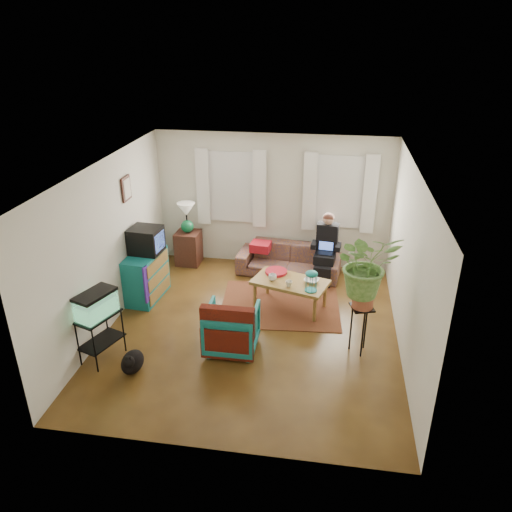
% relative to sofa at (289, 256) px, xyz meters
% --- Properties ---
extents(floor, '(4.50, 5.00, 0.01)m').
position_rel_sofa_xyz_m(floor, '(-0.38, -2.05, -0.38)').
color(floor, '#4F2B14').
rests_on(floor, ground).
extents(ceiling, '(4.50, 5.00, 0.01)m').
position_rel_sofa_xyz_m(ceiling, '(-0.38, -2.05, 2.22)').
color(ceiling, white).
rests_on(ceiling, wall_back).
extents(wall_back, '(4.50, 0.01, 2.60)m').
position_rel_sofa_xyz_m(wall_back, '(-0.38, 0.45, 0.92)').
color(wall_back, silver).
rests_on(wall_back, floor).
extents(wall_front, '(4.50, 0.01, 2.60)m').
position_rel_sofa_xyz_m(wall_front, '(-0.38, -4.55, 0.92)').
color(wall_front, silver).
rests_on(wall_front, floor).
extents(wall_left, '(0.01, 5.00, 2.60)m').
position_rel_sofa_xyz_m(wall_left, '(-2.63, -2.05, 0.92)').
color(wall_left, silver).
rests_on(wall_left, floor).
extents(wall_right, '(0.01, 5.00, 2.60)m').
position_rel_sofa_xyz_m(wall_right, '(1.87, -2.05, 0.92)').
color(wall_right, silver).
rests_on(wall_right, floor).
extents(window_left, '(1.08, 0.04, 1.38)m').
position_rel_sofa_xyz_m(window_left, '(-1.18, 0.43, 1.17)').
color(window_left, white).
rests_on(window_left, wall_back).
extents(window_right, '(1.08, 0.04, 1.38)m').
position_rel_sofa_xyz_m(window_right, '(0.87, 0.43, 1.17)').
color(window_right, white).
rests_on(window_right, wall_back).
extents(curtains_left, '(1.36, 0.06, 1.50)m').
position_rel_sofa_xyz_m(curtains_left, '(-1.18, 0.35, 1.17)').
color(curtains_left, white).
rests_on(curtains_left, wall_back).
extents(curtains_right, '(1.36, 0.06, 1.50)m').
position_rel_sofa_xyz_m(curtains_right, '(0.87, 0.35, 1.17)').
color(curtains_right, white).
rests_on(curtains_right, wall_back).
extents(picture_frame, '(0.04, 0.32, 0.40)m').
position_rel_sofa_xyz_m(picture_frame, '(-2.59, -1.20, 1.57)').
color(picture_frame, '#3D2616').
rests_on(picture_frame, wall_left).
extents(area_rug, '(2.12, 1.76, 0.01)m').
position_rel_sofa_xyz_m(area_rug, '(-0.02, -1.23, -0.37)').
color(area_rug, brown).
rests_on(area_rug, floor).
extents(sofa, '(2.01, 0.97, 0.76)m').
position_rel_sofa_xyz_m(sofa, '(0.00, 0.00, 0.00)').
color(sofa, brown).
rests_on(sofa, floor).
extents(seated_person, '(0.55, 0.64, 1.16)m').
position_rel_sofa_xyz_m(seated_person, '(0.69, -0.07, 0.20)').
color(seated_person, black).
rests_on(seated_person, sofa).
extents(side_table, '(0.48, 0.48, 0.67)m').
position_rel_sofa_xyz_m(side_table, '(-2.03, 0.15, -0.04)').
color(side_table, '#3E2417').
rests_on(side_table, floor).
extents(table_lamp, '(0.36, 0.36, 0.61)m').
position_rel_sofa_xyz_m(table_lamp, '(-2.03, 0.15, 0.58)').
color(table_lamp, white).
rests_on(table_lamp, side_table).
extents(dresser, '(0.55, 0.97, 0.84)m').
position_rel_sofa_xyz_m(dresser, '(-2.37, -1.31, 0.04)').
color(dresser, '#11536B').
rests_on(dresser, floor).
extents(crt_tv, '(0.55, 0.51, 0.45)m').
position_rel_sofa_xyz_m(crt_tv, '(-2.34, -1.22, 0.68)').
color(crt_tv, black).
rests_on(crt_tv, dresser).
extents(aquarium_stand, '(0.55, 0.72, 0.71)m').
position_rel_sofa_xyz_m(aquarium_stand, '(-2.38, -3.11, -0.02)').
color(aquarium_stand, black).
rests_on(aquarium_stand, floor).
extents(aquarium, '(0.50, 0.65, 0.37)m').
position_rel_sofa_xyz_m(aquarium, '(-2.38, -3.11, 0.52)').
color(aquarium, '#7FD899').
rests_on(aquarium, aquarium_stand).
extents(black_cat, '(0.35, 0.48, 0.38)m').
position_rel_sofa_xyz_m(black_cat, '(-1.84, -3.34, -0.19)').
color(black_cat, black).
rests_on(black_cat, floor).
extents(armchair, '(0.74, 0.69, 0.76)m').
position_rel_sofa_xyz_m(armchair, '(-0.59, -2.58, 0.00)').
color(armchair, navy).
rests_on(armchair, floor).
extents(serape_throw, '(0.76, 0.18, 0.63)m').
position_rel_sofa_xyz_m(serape_throw, '(-0.59, -2.88, 0.16)').
color(serape_throw, '#9E0A0A').
rests_on(serape_throw, armchair).
extents(coffee_table, '(1.36, 0.99, 0.51)m').
position_rel_sofa_xyz_m(coffee_table, '(0.14, -1.27, -0.13)').
color(coffee_table, brown).
rests_on(coffee_table, floor).
extents(cup_a, '(0.17, 0.17, 0.11)m').
position_rel_sofa_xyz_m(cup_a, '(-0.15, -1.30, 0.18)').
color(cup_a, white).
rests_on(cup_a, coffee_table).
extents(cup_b, '(0.14, 0.14, 0.10)m').
position_rel_sofa_xyz_m(cup_b, '(0.14, -1.48, 0.18)').
color(cup_b, beige).
rests_on(cup_b, coffee_table).
extents(bowl, '(0.30, 0.30, 0.06)m').
position_rel_sofa_xyz_m(bowl, '(0.50, -1.26, 0.16)').
color(bowl, white).
rests_on(bowl, coffee_table).
extents(snack_tray, '(0.47, 0.47, 0.04)m').
position_rel_sofa_xyz_m(snack_tray, '(-0.13, -1.01, 0.15)').
color(snack_tray, '#B21414').
rests_on(snack_tray, coffee_table).
extents(birdcage, '(0.25, 0.25, 0.36)m').
position_rel_sofa_xyz_m(birdcage, '(0.50, -1.55, 0.30)').
color(birdcage, '#115B6B').
rests_on(birdcage, coffee_table).
extents(plant_stand, '(0.40, 0.40, 0.76)m').
position_rel_sofa_xyz_m(plant_stand, '(1.26, -2.37, -0.00)').
color(plant_stand, black).
rests_on(plant_stand, floor).
extents(potted_plant, '(1.05, 0.97, 0.96)m').
position_rel_sofa_xyz_m(potted_plant, '(1.26, -2.37, 0.90)').
color(potted_plant, '#599947').
rests_on(potted_plant, plant_stand).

